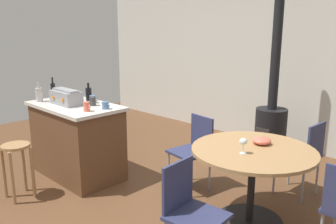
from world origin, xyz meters
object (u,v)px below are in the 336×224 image
(bottle_1, at_px, (39,94))
(bottle_2, at_px, (53,90))
(cup_1, at_px, (93,99))
(serving_bowl, at_px, (262,141))
(folding_chair_far, at_px, (190,208))
(wine_glass, at_px, (243,142))
(folding_chair_near, at_px, (194,147))
(cup_2, at_px, (93,101))
(kitchen_island, at_px, (77,140))
(cup_3, at_px, (87,107))
(folding_chair_right, at_px, (304,153))
(toolbox, at_px, (66,97))
(wooden_stool, at_px, (17,160))
(cup_0, at_px, (106,105))
(cup_4, at_px, (67,96))
(bottle_0, at_px, (89,94))
(dining_table, at_px, (252,166))
(wood_stove, at_px, (271,120))

(bottle_1, relative_size, bottle_2, 0.85)
(cup_1, height_order, serving_bowl, cup_1)
(folding_chair_far, height_order, wine_glass, wine_glass)
(folding_chair_near, height_order, cup_2, cup_2)
(kitchen_island, bearing_deg, cup_3, -13.30)
(folding_chair_right, xyz_separation_m, cup_3, (-1.88, -1.53, 0.47))
(toolbox, height_order, bottle_1, bottle_1)
(wooden_stool, relative_size, folding_chair_far, 0.73)
(wooden_stool, bearing_deg, folding_chair_near, 51.84)
(wine_glass, bearing_deg, cup_3, -164.78)
(cup_3, bearing_deg, cup_1, 137.90)
(bottle_2, bearing_deg, wooden_stool, -53.29)
(wooden_stool, xyz_separation_m, toolbox, (-0.15, 0.73, 0.58))
(cup_0, bearing_deg, folding_chair_right, 35.74)
(bottle_2, relative_size, cup_4, 2.46)
(bottle_0, relative_size, bottle_2, 0.81)
(bottle_0, bearing_deg, bottle_1, -130.35)
(dining_table, relative_size, cup_4, 9.84)
(bottle_2, relative_size, cup_1, 2.51)
(wine_glass, bearing_deg, bottle_0, -176.79)
(folding_chair_right, xyz_separation_m, cup_4, (-2.64, -1.33, 0.47))
(bottle_2, xyz_separation_m, wine_glass, (2.70, 0.38, -0.18))
(kitchen_island, height_order, wooden_stool, kitchen_island)
(dining_table, height_order, toolbox, toolbox)
(cup_1, distance_m, cup_2, 0.16)
(folding_chair_near, height_order, cup_0, cup_0)
(folding_chair_right, distance_m, cup_1, 2.58)
(cup_0, distance_m, cup_3, 0.23)
(cup_1, bearing_deg, cup_2, -33.59)
(folding_chair_right, bearing_deg, dining_table, -97.69)
(folding_chair_near, relative_size, folding_chair_far, 1.00)
(serving_bowl, bearing_deg, cup_0, -160.14)
(folding_chair_right, xyz_separation_m, cup_0, (-1.83, -1.31, 0.46))
(toolbox, height_order, serving_bowl, toolbox)
(folding_chair_right, bearing_deg, bottle_1, -149.18)
(wood_stove, distance_m, cup_4, 2.83)
(folding_chair_near, bearing_deg, wine_glass, -23.28)
(cup_1, distance_m, cup_4, 0.43)
(dining_table, relative_size, cup_2, 10.37)
(bottle_2, distance_m, cup_3, 0.95)
(folding_chair_right, distance_m, cup_3, 2.47)
(folding_chair_near, relative_size, wood_stove, 0.36)
(folding_chair_near, distance_m, folding_chair_far, 1.42)
(folding_chair_far, bearing_deg, folding_chair_right, 86.13)
(cup_2, distance_m, serving_bowl, 2.05)
(cup_1, bearing_deg, wood_stove, 55.38)
(bottle_1, bearing_deg, kitchen_island, 25.52)
(folding_chair_far, distance_m, wine_glass, 0.81)
(cup_4, distance_m, wine_glass, 2.54)
(toolbox, height_order, wine_glass, toolbox)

